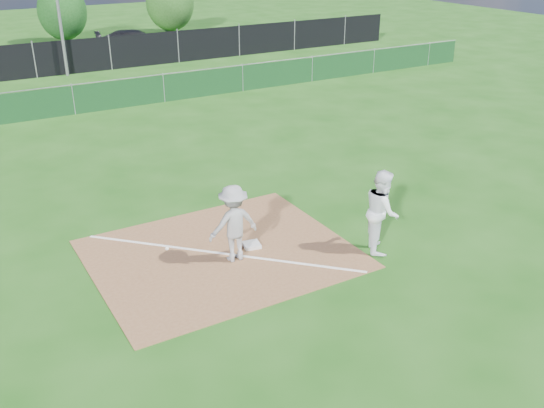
{
  "coord_description": "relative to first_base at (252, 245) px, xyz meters",
  "views": [
    {
      "loc": [
        -5.4,
        -10.62,
        7.13
      ],
      "look_at": [
        1.42,
        1.0,
        1.0
      ],
      "focal_mm": 40.0,
      "sensor_mm": 36.0,
      "label": 1
    }
  ],
  "objects": [
    {
      "name": "ground",
      "position": [
        -0.8,
        9.06,
        -0.06
      ],
      "size": [
        90.0,
        90.0,
        0.0
      ],
      "primitive_type": "plane",
      "color": "#184B10",
      "rests_on": "ground"
    },
    {
      "name": "infield_dirt",
      "position": [
        -0.8,
        0.06,
        -0.05
      ],
      "size": [
        6.0,
        5.0,
        0.02
      ],
      "primitive_type": "cube",
      "color": "brown",
      "rests_on": "ground"
    },
    {
      "name": "foul_line",
      "position": [
        -0.8,
        0.06,
        -0.04
      ],
      "size": [
        5.01,
        5.01,
        0.01
      ],
      "primitive_type": "cube",
      "rotation": [
        0.0,
        0.0,
        0.79
      ],
      "color": "white",
      "rests_on": "infield_dirt"
    },
    {
      "name": "green_fence",
      "position": [
        -0.8,
        14.06,
        0.54
      ],
      "size": [
        44.0,
        0.05,
        1.2
      ],
      "primitive_type": "cube",
      "color": "black",
      "rests_on": "ground"
    },
    {
      "name": "black_fence",
      "position": [
        -0.8,
        22.06,
        0.84
      ],
      "size": [
        46.0,
        0.04,
        1.8
      ],
      "primitive_type": "cube",
      "color": "black",
      "rests_on": "ground"
    },
    {
      "name": "parking_lot",
      "position": [
        -0.8,
        27.06,
        -0.06
      ],
      "size": [
        46.0,
        9.0,
        0.01
      ],
      "primitive_type": "cube",
      "color": "black",
      "rests_on": "ground"
    },
    {
      "name": "first_base",
      "position": [
        0.0,
        0.0,
        0.0
      ],
      "size": [
        0.47,
        0.47,
        0.08
      ],
      "primitive_type": "cube",
      "rotation": [
        0.0,
        0.0,
        -0.21
      ],
      "color": "silver",
      "rests_on": "infield_dirt"
    },
    {
      "name": "play_at_first",
      "position": [
        -0.64,
        -0.33,
        0.89
      ],
      "size": [
        2.31,
        0.71,
        1.86
      ],
      "color": "#A1A1A3",
      "rests_on": "infield_dirt"
    },
    {
      "name": "runner",
      "position": [
        2.65,
        -1.64,
        0.96
      ],
      "size": [
        1.18,
        1.25,
        2.04
      ],
      "primitive_type": "imported",
      "rotation": [
        0.0,
        0.0,
        1.03
      ],
      "color": "white",
      "rests_on": "ground"
    },
    {
      "name": "car_right",
      "position": [
        5.99,
        25.79,
        0.67
      ],
      "size": [
        5.3,
        3.04,
        1.45
      ],
      "primitive_type": "imported",
      "rotation": [
        0.0,
        0.0,
        1.36
      ],
      "color": "black",
      "rests_on": "parking_lot"
    },
    {
      "name": "tree_mid",
      "position": [
        3.19,
        32.71,
        1.93
      ],
      "size": [
        3.27,
        3.27,
        3.87
      ],
      "color": "#382316",
      "rests_on": "ground"
    },
    {
      "name": "tree_right",
      "position": [
        11.04,
        32.77,
        2.1
      ],
      "size": [
        3.54,
        3.54,
        4.2
      ],
      "color": "#382316",
      "rests_on": "ground"
    }
  ]
}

